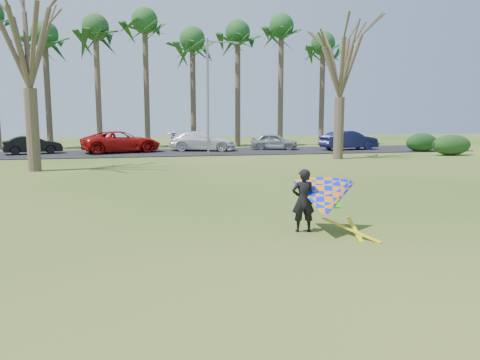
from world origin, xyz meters
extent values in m
plane|color=#194910|center=(0.00, 0.00, 0.00)|extent=(100.00, 100.00, 0.00)
cube|color=black|center=(0.00, 25.00, 0.03)|extent=(46.00, 7.00, 0.06)
cylinder|color=#46362A|center=(-10.00, 31.00, 4.50)|extent=(0.48, 0.48, 9.00)
ellipsoid|color=#1A4B1F|center=(-10.00, 31.00, 9.30)|extent=(4.84, 4.84, 3.08)
cylinder|color=brown|center=(-6.00, 31.00, 4.85)|extent=(0.48, 0.48, 9.70)
ellipsoid|color=#1A4117|center=(-6.00, 31.00, 10.00)|extent=(4.84, 4.84, 3.08)
cylinder|color=#4B3E2D|center=(-2.00, 31.00, 5.20)|extent=(0.48, 0.48, 10.40)
ellipsoid|color=#1D4819|center=(-2.00, 31.00, 10.70)|extent=(4.84, 4.84, 3.08)
cylinder|color=#443729|center=(2.00, 31.00, 4.50)|extent=(0.48, 0.48, 9.00)
ellipsoid|color=#1B4A1A|center=(2.00, 31.00, 9.30)|extent=(4.84, 4.84, 3.08)
cylinder|color=#4A3A2C|center=(6.00, 31.00, 4.85)|extent=(0.48, 0.48, 9.70)
ellipsoid|color=#19461A|center=(6.00, 31.00, 10.00)|extent=(4.84, 4.84, 3.08)
cylinder|color=brown|center=(10.00, 31.00, 5.20)|extent=(0.48, 0.48, 10.40)
ellipsoid|color=#1B4D1D|center=(10.00, 31.00, 10.70)|extent=(4.84, 4.84, 3.08)
cylinder|color=#49392C|center=(14.00, 31.00, 4.50)|extent=(0.48, 0.48, 9.00)
ellipsoid|color=#1A4B1C|center=(14.00, 31.00, 9.30)|extent=(4.84, 4.84, 3.08)
cylinder|color=#4A3D2C|center=(-8.00, 15.00, 2.10)|extent=(0.64, 0.64, 4.20)
cylinder|color=brown|center=(10.00, 18.00, 1.99)|extent=(0.64, 0.64, 3.99)
cylinder|color=gray|center=(2.00, 22.00, 4.00)|extent=(0.16, 0.16, 8.00)
cylinder|color=gray|center=(3.00, 22.00, 7.80)|extent=(2.00, 0.10, 0.10)
cube|color=gray|center=(4.00, 22.00, 7.75)|extent=(0.40, 0.18, 0.12)
ellipsoid|color=#183915|center=(18.89, 18.67, 0.74)|extent=(2.95, 1.34, 1.47)
ellipsoid|color=#133413|center=(18.67, 21.93, 0.72)|extent=(2.60, 1.22, 1.44)
imported|color=black|center=(-10.23, 25.40, 0.71)|extent=(4.17, 2.48, 1.30)
imported|color=#B6100E|center=(-4.03, 25.38, 0.86)|extent=(6.26, 4.20, 1.60)
imported|color=white|center=(2.10, 25.81, 0.81)|extent=(5.56, 3.49, 1.50)
imported|color=gray|center=(7.95, 25.92, 0.71)|extent=(4.08, 2.68, 1.29)
imported|color=#171947|center=(13.76, 24.43, 0.82)|extent=(4.80, 2.20, 1.53)
imported|color=black|center=(1.23, 0.28, 0.79)|extent=(0.62, 0.44, 1.58)
cone|color=#0523F3|center=(1.68, 0.03, 0.85)|extent=(2.13, 2.39, 2.02)
cube|color=#0CBF19|center=(1.80, -0.05, 0.80)|extent=(0.62, 0.60, 0.24)
cube|color=yellow|center=(2.23, -0.32, 0.01)|extent=(0.85, 1.66, 0.28)
cube|color=yellow|center=(2.43, -0.12, 0.01)|extent=(0.56, 1.76, 0.22)
camera|label=1|loc=(-2.68, -10.53, 2.92)|focal=35.00mm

